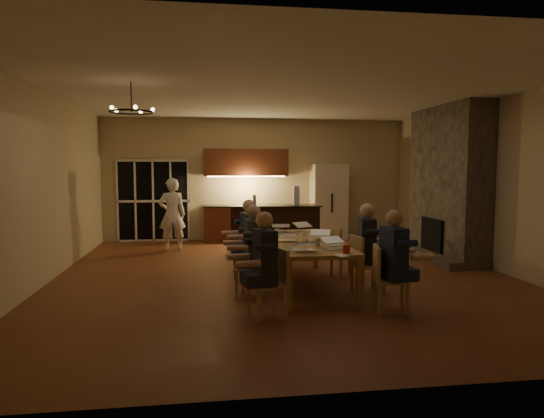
{
  "coord_description": "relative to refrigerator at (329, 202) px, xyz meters",
  "views": [
    {
      "loc": [
        -1.39,
        -8.39,
        1.94
      ],
      "look_at": [
        -0.17,
        0.3,
        1.17
      ],
      "focal_mm": 32.0,
      "sensor_mm": 36.0,
      "label": 1
    }
  ],
  "objects": [
    {
      "name": "notepad",
      "position": [
        -1.48,
        -6.34,
        -0.24
      ],
      "size": [
        0.2,
        0.23,
        0.01
      ],
      "primitive_type": "cube",
      "rotation": [
        0.0,
        0.0,
        0.32
      ],
      "color": "white",
      "rests_on": "dining_table"
    },
    {
      "name": "left_wall",
      "position": [
        -5.92,
        -4.15,
        0.6
      ],
      "size": [
        0.04,
        9.0,
        3.2
      ],
      "primitive_type": "cube",
      "color": "tan",
      "rests_on": "ground"
    },
    {
      "name": "dining_table",
      "position": [
        -1.69,
        -4.92,
        -0.62
      ],
      "size": [
        1.1,
        2.76,
        0.75
      ],
      "primitive_type": "cube",
      "color": "#A58342",
      "rests_on": "ground"
    },
    {
      "name": "french_doors",
      "position": [
        -4.6,
        0.32,
        0.05
      ],
      "size": [
        1.86,
        0.08,
        2.1
      ],
      "primitive_type": "cube",
      "color": "black",
      "rests_on": "ground"
    },
    {
      "name": "bar_island",
      "position": [
        -1.71,
        -1.77,
        -0.46
      ],
      "size": [
        2.11,
        0.83,
        1.08
      ],
      "primitive_type": "cube",
      "rotation": [
        0.0,
        0.0,
        -0.07
      ],
      "color": "black",
      "rests_on": "ground"
    },
    {
      "name": "mug_front",
      "position": [
        -1.77,
        -5.4,
        -0.2
      ],
      "size": [
        0.07,
        0.07,
        0.1
      ],
      "primitive_type": "cylinder",
      "color": "silver",
      "rests_on": "dining_table"
    },
    {
      "name": "plate_near",
      "position": [
        -1.32,
        -5.5,
        -0.24
      ],
      "size": [
        0.28,
        0.28,
        0.02
      ],
      "primitive_type": "cylinder",
      "color": "silver",
      "rests_on": "dining_table"
    },
    {
      "name": "ceiling",
      "position": [
        -1.9,
        -4.15,
        2.22
      ],
      "size": [
        8.0,
        9.0,
        0.04
      ],
      "primitive_type": "cube",
      "color": "white",
      "rests_on": "back_wall"
    },
    {
      "name": "chair_left_mid",
      "position": [
        -2.61,
        -5.49,
        -0.55
      ],
      "size": [
        0.56,
        0.56,
        0.89
      ],
      "primitive_type": null,
      "rotation": [
        0.0,
        0.0,
        -1.92
      ],
      "color": "tan",
      "rests_on": "ground"
    },
    {
      "name": "back_wall",
      "position": [
        -1.9,
        0.37,
        0.6
      ],
      "size": [
        8.0,
        0.04,
        3.2
      ],
      "primitive_type": "cube",
      "color": "tan",
      "rests_on": "ground"
    },
    {
      "name": "kitchenette",
      "position": [
        -2.2,
        0.05,
        0.2
      ],
      "size": [
        2.24,
        0.68,
        2.4
      ],
      "primitive_type": null,
      "color": "#5F2A1B",
      "rests_on": "ground"
    },
    {
      "name": "chair_right_near",
      "position": [
        -0.82,
        -6.46,
        -0.55
      ],
      "size": [
        0.52,
        0.52,
        0.89
      ],
      "primitive_type": null,
      "rotation": [
        0.0,
        0.0,
        1.37
      ],
      "color": "tan",
      "rests_on": "ground"
    },
    {
      "name": "laptop_c",
      "position": [
        -1.98,
        -4.93,
        -0.14
      ],
      "size": [
        0.32,
        0.28,
        0.23
      ],
      "primitive_type": null,
      "rotation": [
        0.0,
        0.0,
        3.15
      ],
      "color": "silver",
      "rests_on": "dining_table"
    },
    {
      "name": "mug_back",
      "position": [
        -2.03,
        -4.19,
        -0.2
      ],
      "size": [
        0.09,
        0.09,
        0.1
      ],
      "primitive_type": "cylinder",
      "color": "silver",
      "rests_on": "dining_table"
    },
    {
      "name": "standing_person",
      "position": [
        -4.03,
        -1.2,
        -0.16
      ],
      "size": [
        0.66,
        0.48,
        1.68
      ],
      "primitive_type": "imported",
      "rotation": [
        0.0,
        0.0,
        3.27
      ],
      "color": "white",
      "rests_on": "ground"
    },
    {
      "name": "right_wall",
      "position": [
        2.12,
        -4.15,
        0.6
      ],
      "size": [
        0.04,
        9.0,
        3.2
      ],
      "primitive_type": "cube",
      "color": "tan",
      "rests_on": "ground"
    },
    {
      "name": "laptop_e",
      "position": [
        -1.9,
        -3.78,
        -0.14
      ],
      "size": [
        0.35,
        0.32,
        0.23
      ],
      "primitive_type": null,
      "rotation": [
        0.0,
        0.0,
        3.02
      ],
      "color": "silver",
      "rests_on": "dining_table"
    },
    {
      "name": "plate_far",
      "position": [
        -1.22,
        -4.14,
        -0.24
      ],
      "size": [
        0.22,
        0.22,
        0.02
      ],
      "primitive_type": "cylinder",
      "color": "silver",
      "rests_on": "dining_table"
    },
    {
      "name": "can_silver",
      "position": [
        -1.62,
        -5.56,
        -0.19
      ],
      "size": [
        0.07,
        0.07,
        0.12
      ],
      "primitive_type": "cylinder",
      "color": "#B2B2B7",
      "rests_on": "dining_table"
    },
    {
      "name": "plate_left",
      "position": [
        -1.95,
        -5.88,
        -0.24
      ],
      "size": [
        0.25,
        0.25,
        0.02
      ],
      "primitive_type": "cylinder",
      "color": "silver",
      "rests_on": "dining_table"
    },
    {
      "name": "person_left_near",
      "position": [
        -2.54,
        -6.55,
        -0.31
      ],
      "size": [
        0.7,
        0.7,
        1.38
      ],
      "primitive_type": null,
      "rotation": [
        0.0,
        0.0,
        -1.39
      ],
      "color": "#20222A",
      "rests_on": "ground"
    },
    {
      "name": "person_right_mid",
      "position": [
        -0.81,
        -5.42,
        -0.31
      ],
      "size": [
        0.68,
        0.68,
        1.38
      ],
      "primitive_type": null,
      "rotation": [
        0.0,
        0.0,
        1.42
      ],
      "color": "#20222A",
      "rests_on": "ground"
    },
    {
      "name": "person_left_far",
      "position": [
        -2.53,
        -4.27,
        -0.31
      ],
      "size": [
        0.69,
        0.69,
        1.38
      ],
      "primitive_type": null,
      "rotation": [
        0.0,
        0.0,
        -1.4
      ],
      "color": "#1E294C",
      "rests_on": "ground"
    },
    {
      "name": "person_right_near",
      "position": [
        -0.83,
        -6.53,
        -0.31
      ],
      "size": [
        0.65,
        0.65,
        1.38
      ],
      "primitive_type": null,
      "rotation": [
        0.0,
        0.0,
        1.66
      ],
      "color": "#1E294C",
      "rests_on": "ground"
    },
    {
      "name": "chair_right_mid",
      "position": [
        -0.8,
        -5.46,
        -0.55
      ],
      "size": [
        0.5,
        0.5,
        0.89
      ],
      "primitive_type": null,
      "rotation": [
        0.0,
        0.0,
        1.73
      ],
      "color": "tan",
      "rests_on": "ground"
    },
    {
      "name": "person_left_mid",
      "position": [
        -2.56,
        -5.39,
        -0.31
      ],
      "size": [
        0.64,
        0.64,
        1.38
      ],
      "primitive_type": null,
      "rotation": [
        0.0,
        0.0,
        -1.5
      ],
      "color": "#3A3F45",
      "rests_on": "ground"
    },
    {
      "name": "mug_mid",
      "position": [
        -1.59,
        -4.45,
        -0.2
      ],
      "size": [
        0.08,
        0.08,
        0.1
      ],
      "primitive_type": "cylinder",
      "color": "silver",
      "rests_on": "dining_table"
    },
    {
      "name": "floor",
      "position": [
        -1.9,
        -4.15,
        -1.0
      ],
      "size": [
        9.0,
        9.0,
        0.0
      ],
      "primitive_type": "plane",
      "color": "brown",
      "rests_on": "ground"
    },
    {
      "name": "bar_blender",
      "position": [
        -1.22,
        -1.75,
        0.29
      ],
      "size": [
        0.14,
        0.14,
        0.42
      ],
      "primitive_type": "cube",
      "rotation": [
        0.0,
        0.0,
        -0.04
      ],
      "color": "silver",
      "rests_on": "bar_island"
    },
    {
      "name": "can_cola",
      "position": [
        -1.78,
        -3.55,
        -0.19
      ],
      "size": [
        0.06,
        0.06,
        0.12
      ],
      "primitive_type": "cylinder",
      "color": "#3F0F0C",
      "rests_on": "dining_table"
    },
    {
      "name": "chair_left_far",
      "position": [
        -2.55,
        -4.36,
        -0.55
      ],
      "size": [
        0.54,
        0.54,
        0.89
      ],
      "primitive_type": null,
      "rotation": [
        0.0,
        0.0,
        -1.3
      ],
      "color": "tan",
      "rests_on": "ground"
    },
    {
      "name": "laptop_f",
      "position": [
        -1.45,
        -3.91,
        -0.14
      ],
      "size": [
        0.41,
        0.39,
        0.23
      ],
      "primitive_type": null,
      "rotation": [
        0.0,
        0.0,
        0.42
      ],
      "color": "silver",
      "rests_on": "dining_table"
    },
    {
      "name": "redcup_near",
      "position": [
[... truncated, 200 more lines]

